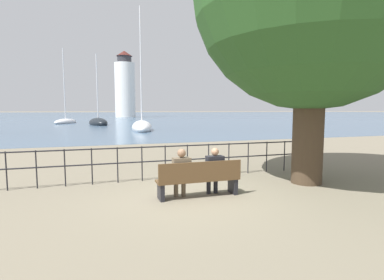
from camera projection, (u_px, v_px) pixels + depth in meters
The scene contains 10 objects.
ground_plane at pixel (198, 196), 7.41m from camera, with size 1000.00×1000.00×0.00m, color #7A705B.
harbor_water at pixel (99, 114), 160.60m from camera, with size 600.00×300.00×0.01m.
park_bench at pixel (199, 179), 7.30m from camera, with size 2.08×0.45×0.90m.
seated_person_left at pixel (181, 171), 7.22m from camera, with size 0.43×0.35×1.21m.
seated_person_right at pixel (214, 169), 7.49m from camera, with size 0.43×0.35×1.20m.
promenade_railing at pixel (176, 156), 9.30m from camera, with size 10.76×0.04×1.05m.
sailboat_1 at pixel (142, 127), 31.76m from camera, with size 2.95×7.57×13.19m.
sailboat_2 at pixel (98, 123), 42.88m from camera, with size 3.45×5.95×10.43m.
sailboat_4 at pixel (66, 121), 48.16m from camera, with size 4.14×6.73×12.17m.
harbor_lighthouse at pixel (125, 87), 88.51m from camera, with size 5.86×5.86×19.41m.
Camera 1 is at (-2.38, -6.83, 2.13)m, focal length 28.00 mm.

